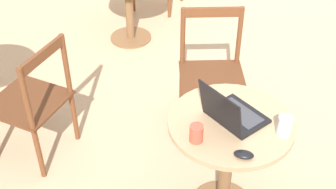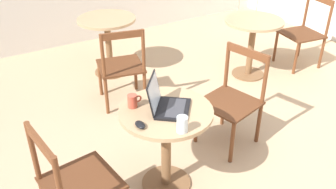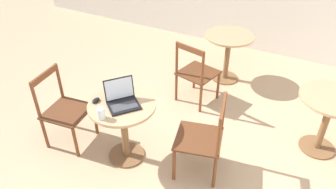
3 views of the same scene
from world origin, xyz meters
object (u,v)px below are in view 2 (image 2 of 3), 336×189
at_px(cafe_table_mid, 253,34).
at_px(mouse, 140,125).
at_px(chair_near_left, 74,184).
at_px(cafe_table_far, 108,32).
at_px(drinking_glass, 182,124).
at_px(chair_mid_right, 304,32).
at_px(laptop, 167,104).
at_px(cafe_table_near, 166,130).
at_px(mug, 133,101).
at_px(chair_near_right, 233,100).
at_px(chair_far_front, 121,67).

relative_size(cafe_table_mid, mouse, 7.18).
bearing_deg(chair_near_left, cafe_table_far, 61.67).
distance_m(chair_near_left, drinking_glass, 0.81).
xyz_separation_m(chair_mid_right, laptop, (-2.65, -1.01, 0.33)).
relative_size(cafe_table_mid, drinking_glass, 6.42).
relative_size(cafe_table_near, mug, 6.46).
xyz_separation_m(cafe_table_mid, drinking_glass, (-1.91, -1.40, 0.24)).
bearing_deg(drinking_glass, mug, 107.93).
relative_size(chair_near_right, mouse, 8.87).
distance_m(cafe_table_near, drinking_glass, 0.37).
bearing_deg(drinking_glass, chair_near_right, 29.24).
bearing_deg(chair_near_right, laptop, -165.99).
height_order(cafe_table_far, chair_near_left, chair_near_left).
height_order(laptop, drinking_glass, laptop).
bearing_deg(cafe_table_mid, cafe_table_far, 146.93).
relative_size(chair_near_right, chair_mid_right, 1.00).
relative_size(chair_near_right, drinking_glass, 7.93).
bearing_deg(cafe_table_near, cafe_table_mid, 31.01).
bearing_deg(cafe_table_far, chair_far_front, -102.94).
xyz_separation_m(chair_far_front, mug, (-0.43, -1.16, 0.33)).
xyz_separation_m(chair_mid_right, mouse, (-2.91, -1.10, 0.29)).
xyz_separation_m(cafe_table_near, drinking_glass, (-0.04, -0.28, 0.24)).
bearing_deg(cafe_table_mid, drinking_glass, -143.77).
height_order(chair_near_right, drinking_glass, chair_near_right).
height_order(laptop, mug, laptop).
relative_size(cafe_table_far, mug, 6.46).
xyz_separation_m(cafe_table_far, chair_near_right, (0.40, -1.87, -0.10)).
height_order(cafe_table_mid, mug, mug).
distance_m(cafe_table_near, cafe_table_mid, 2.18).
bearing_deg(cafe_table_mid, cafe_table_near, -148.99).
height_order(chair_far_front, laptop, laptop).
distance_m(mouse, drinking_glass, 0.29).
height_order(mug, drinking_glass, drinking_glass).
xyz_separation_m(cafe_table_mid, cafe_table_far, (-1.46, 0.95, 0.00)).
xyz_separation_m(cafe_table_near, cafe_table_far, (0.42, 2.07, 0.00)).
relative_size(cafe_table_far, laptop, 1.76).
height_order(laptop, mouse, laptop).
relative_size(chair_near_left, mug, 7.98).
distance_m(chair_near_right, chair_far_front, 1.26).
height_order(chair_near_right, chair_far_front, same).
bearing_deg(chair_far_front, cafe_table_near, -100.44).
bearing_deg(cafe_table_far, drinking_glass, -101.01).
bearing_deg(chair_mid_right, chair_far_front, 172.68).
xyz_separation_m(laptop, mouse, (-0.26, -0.09, -0.03)).
height_order(cafe_table_far, mouse, mouse).
distance_m(mouse, mug, 0.26).
height_order(chair_mid_right, chair_far_front, same).
height_order(chair_far_front, mouse, chair_far_front).
distance_m(laptop, mug, 0.25).
distance_m(chair_near_right, chair_near_left, 1.59).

